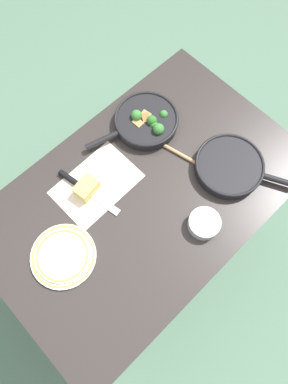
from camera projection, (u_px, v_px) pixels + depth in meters
name	position (u px, v px, depth m)	size (l,w,h in m)	color
ground_plane	(144.00, 239.00, 2.07)	(14.00, 14.00, 0.00)	#51755B
dining_table_red	(144.00, 201.00, 1.43)	(1.27, 0.81, 0.77)	#2D2826
skillet_broccoli	(146.00, 121.00, 1.44)	(0.41, 0.27, 0.08)	black
skillet_eggs	(230.00, 166.00, 1.37)	(0.28, 0.38, 0.05)	black
wooden_spoon	(193.00, 161.00, 1.39)	(0.11, 0.35, 0.02)	tan
parchment_sheet	(97.00, 184.00, 1.36)	(0.33, 0.23, 0.00)	beige
grater_knife	(80.00, 186.00, 1.35)	(0.08, 0.29, 0.02)	silver
cheese_block	(87.00, 188.00, 1.33)	(0.10, 0.08, 0.06)	#E0C15B
dinner_plate_stack	(63.00, 256.00, 1.25)	(0.24, 0.24, 0.03)	white
prep_bowl_steel	(204.00, 223.00, 1.28)	(0.12, 0.12, 0.05)	#B7B7BC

